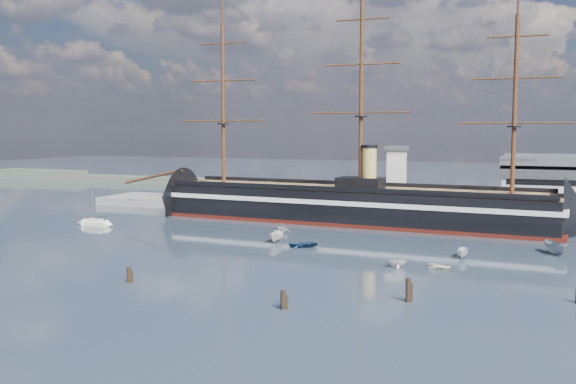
% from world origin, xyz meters
% --- Properties ---
extents(ground, '(600.00, 600.00, 0.00)m').
position_xyz_m(ground, '(0.00, 40.00, 0.00)').
color(ground, '#26303C').
rests_on(ground, ground).
extents(quay, '(180.00, 18.00, 2.00)m').
position_xyz_m(quay, '(10.00, 76.00, 0.00)').
color(quay, slate).
rests_on(quay, ground).
extents(quay_tower, '(5.00, 5.00, 15.00)m').
position_xyz_m(quay_tower, '(3.00, 73.00, 9.75)').
color(quay_tower, silver).
rests_on(quay_tower, ground).
extents(shoreline, '(120.00, 10.00, 4.00)m').
position_xyz_m(shoreline, '(-139.23, 135.00, 1.45)').
color(shoreline, '#3F4C38').
rests_on(shoreline, ground).
extents(warship, '(113.38, 22.04, 53.94)m').
position_xyz_m(warship, '(-6.14, 60.00, 4.04)').
color(warship, black).
rests_on(warship, ground).
extents(sailboat, '(7.04, 2.80, 10.97)m').
position_xyz_m(sailboat, '(-54.96, 34.79, 0.70)').
color(sailboat, white).
rests_on(sailboat, ground).
extents(motorboat_a, '(6.56, 2.92, 2.55)m').
position_xyz_m(motorboat_a, '(-10.48, 30.49, 0.00)').
color(motorboat_a, white).
rests_on(motorboat_a, ground).
extents(motorboat_b, '(2.61, 3.51, 1.53)m').
position_xyz_m(motorboat_b, '(-4.08, 27.69, 0.00)').
color(motorboat_b, navy).
rests_on(motorboat_b, ground).
extents(motorboat_c, '(5.00, 1.84, 2.00)m').
position_xyz_m(motorboat_c, '(23.45, 28.06, 0.00)').
color(motorboat_c, silver).
rests_on(motorboat_c, ground).
extents(motorboat_d, '(5.24, 6.48, 2.19)m').
position_xyz_m(motorboat_d, '(-13.67, 41.04, 0.00)').
color(motorboat_d, beige).
rests_on(motorboat_d, ground).
extents(motorboat_e, '(2.30, 2.91, 1.27)m').
position_xyz_m(motorboat_e, '(21.54, 17.77, 0.00)').
color(motorboat_e, silver).
rests_on(motorboat_e, ground).
extents(motorboat_f, '(7.41, 5.39, 2.80)m').
position_xyz_m(motorboat_f, '(37.63, 36.58, 0.00)').
color(motorboat_f, gray).
rests_on(motorboat_f, ground).
extents(motorboat_g, '(4.83, 6.18, 2.09)m').
position_xyz_m(motorboat_g, '(14.93, 17.22, 0.00)').
color(motorboat_g, beige).
rests_on(motorboat_g, ground).
extents(piling_near_left, '(0.64, 0.64, 2.84)m').
position_xyz_m(piling_near_left, '(-17.39, -5.92, 0.00)').
color(piling_near_left, black).
rests_on(piling_near_left, ground).
extents(piling_near_mid, '(0.64, 0.64, 2.94)m').
position_xyz_m(piling_near_mid, '(7.24, -10.52, 0.00)').
color(piling_near_mid, black).
rests_on(piling_near_mid, ground).
extents(piling_near_right, '(0.64, 0.64, 3.63)m').
position_xyz_m(piling_near_right, '(20.23, -2.07, 0.00)').
color(piling_near_right, black).
rests_on(piling_near_right, ground).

